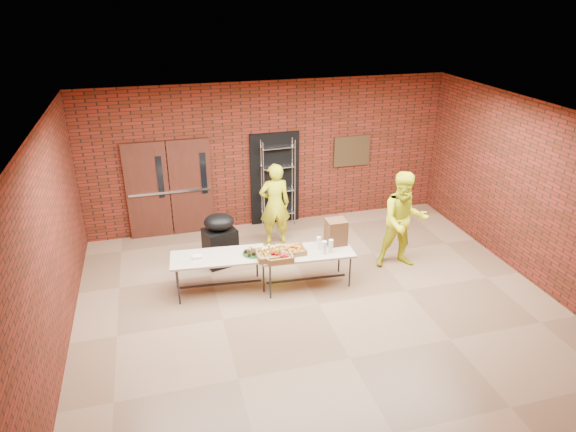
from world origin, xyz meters
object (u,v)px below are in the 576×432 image
object	(u,v)px
volunteer_man	(404,221)
coffee_dispenser	(336,232)
table_left	(219,259)
table_right	(307,254)
volunteer_woman	(275,204)
wire_rack	(278,183)
covered_grill	(220,239)

from	to	relation	value
volunteer_man	coffee_dispenser	bearing A→B (deg)	-168.31
table_left	table_right	distance (m)	1.55
coffee_dispenser	volunteer_woman	distance (m)	1.77
table_left	wire_rack	bearing A→B (deg)	60.05
table_left	covered_grill	xyz separation A→B (m)	(0.16, 0.94, -0.09)
coffee_dispenser	volunteer_woman	world-z (taller)	volunteer_woman
covered_grill	volunteer_man	size ratio (longest dim) A/B	0.56
covered_grill	coffee_dispenser	bearing A→B (deg)	-42.57
covered_grill	volunteer_man	bearing A→B (deg)	-31.64
table_right	covered_grill	size ratio (longest dim) A/B	1.60
wire_rack	table_left	bearing A→B (deg)	-128.24
volunteer_woman	volunteer_man	bearing A→B (deg)	144.74
covered_grill	volunteer_woman	distance (m)	1.42
table_left	volunteer_woman	xyz separation A→B (m)	(1.39, 1.53, 0.25)
wire_rack	table_left	size ratio (longest dim) A/B	1.16
volunteer_woman	volunteer_man	xyz separation A→B (m)	(2.11, -1.56, 0.07)
table_left	volunteer_man	size ratio (longest dim) A/B	0.90
coffee_dispenser	volunteer_man	world-z (taller)	volunteer_man
wire_rack	table_right	distance (m)	2.68
table_left	covered_grill	distance (m)	0.96
table_right	covered_grill	world-z (taller)	covered_grill
volunteer_woman	table_right	bearing A→B (deg)	95.85
table_left	coffee_dispenser	world-z (taller)	coffee_dispenser
covered_grill	volunteer_woman	world-z (taller)	volunteer_woman
coffee_dispenser	volunteer_man	bearing A→B (deg)	1.81
table_right	volunteer_woman	xyz separation A→B (m)	(-0.14, 1.77, 0.26)
wire_rack	volunteer_woman	xyz separation A→B (m)	(-0.30, -0.88, -0.11)
wire_rack	covered_grill	bearing A→B (deg)	-139.35
volunteer_woman	covered_grill	bearing A→B (deg)	27.01
wire_rack	table_right	size ratio (longest dim) A/B	1.17
table_left	coffee_dispenser	xyz separation A→B (m)	(2.14, -0.07, 0.29)
wire_rack	table_right	world-z (taller)	wire_rack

